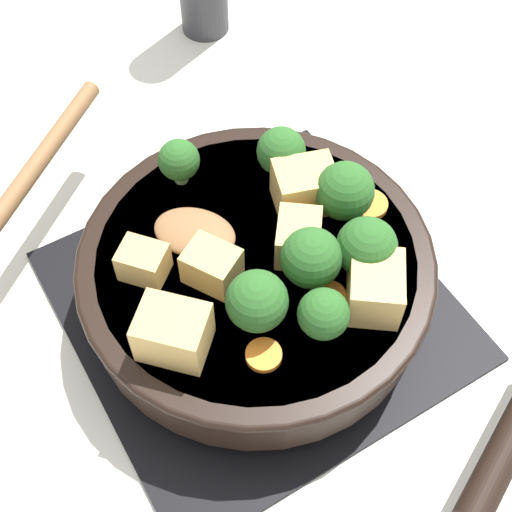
{
  "coord_description": "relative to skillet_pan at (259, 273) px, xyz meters",
  "views": [
    {
      "loc": [
        -0.28,
        0.17,
        0.54
      ],
      "look_at": [
        0.0,
        0.0,
        0.08
      ],
      "focal_mm": 50.0,
      "sensor_mm": 36.0,
      "label": 1
    }
  ],
  "objects": [
    {
      "name": "carrot_slice_orange_thin",
      "position": [
        -0.06,
        -0.03,
        0.02
      ],
      "size": [
        0.03,
        0.03,
        0.01
      ],
      "primitive_type": "cylinder",
      "color": "orange",
      "rests_on": "skillet_pan"
    },
    {
      "name": "broccoli_floret_north_edge",
      "position": [
        0.1,
        0.02,
        0.05
      ],
      "size": [
        0.04,
        0.04,
        0.04
      ],
      "color": "#709956",
      "rests_on": "skillet_pan"
    },
    {
      "name": "carrot_slice_edge_slice",
      "position": [
        -0.08,
        0.04,
        0.02
      ],
      "size": [
        0.03,
        0.03,
        0.01
      ],
      "primitive_type": "cylinder",
      "color": "orange",
      "rests_on": "skillet_pan"
    },
    {
      "name": "broccoli_floret_center_top",
      "position": [
        0.01,
        -0.08,
        0.05
      ],
      "size": [
        0.05,
        0.05,
        0.05
      ],
      "color": "#709956",
      "rests_on": "skillet_pan"
    },
    {
      "name": "broccoli_floret_south_cluster",
      "position": [
        0.07,
        -0.06,
        0.05
      ],
      "size": [
        0.04,
        0.04,
        0.05
      ],
      "color": "#709956",
      "rests_on": "skillet_pan"
    },
    {
      "name": "broccoli_floret_west_rim",
      "position": [
        -0.05,
        0.03,
        0.05
      ],
      "size": [
        0.05,
        0.05,
        0.05
      ],
      "color": "#709956",
      "rests_on": "skillet_pan"
    },
    {
      "name": "broccoli_floret_near_spoon",
      "position": [
        -0.05,
        -0.06,
        0.05
      ],
      "size": [
        0.05,
        0.05,
        0.05
      ],
      "color": "#709956",
      "rests_on": "skillet_pan"
    },
    {
      "name": "front_burner_grate",
      "position": [
        0.0,
        0.0,
        -0.04
      ],
      "size": [
        0.31,
        0.31,
        0.03
      ],
      "color": "black",
      "rests_on": "ground_plane"
    },
    {
      "name": "tofu_cube_back_piece",
      "position": [
        -0.01,
        -0.03,
        0.04
      ],
      "size": [
        0.05,
        0.05,
        0.03
      ],
      "primitive_type": "cube",
      "rotation": [
        0.0,
        0.0,
        5.63
      ],
      "color": "tan",
      "rests_on": "skillet_pan"
    },
    {
      "name": "tofu_cube_east_chunk",
      "position": [
        -0.04,
        0.09,
        0.04
      ],
      "size": [
        0.06,
        0.06,
        0.04
      ],
      "primitive_type": "cube",
      "rotation": [
        0.0,
        0.0,
        0.77
      ],
      "color": "tan",
      "rests_on": "skillet_pan"
    },
    {
      "name": "skillet_pan",
      "position": [
        0.0,
        0.0,
        0.0
      ],
      "size": [
        0.4,
        0.32,
        0.05
      ],
      "color": "black",
      "rests_on": "front_burner_grate"
    },
    {
      "name": "ground_plane",
      "position": [
        0.0,
        0.0,
        -0.06
      ],
      "size": [
        2.4,
        2.4,
        0.0
      ],
      "primitive_type": "plane",
      "color": "silver"
    },
    {
      "name": "tofu_cube_west_chunk",
      "position": [
        0.03,
        -0.06,
        0.04
      ],
      "size": [
        0.05,
        0.06,
        0.04
      ],
      "primitive_type": "cube",
      "rotation": [
        0.0,
        0.0,
        1.26
      ],
      "color": "tan",
      "rests_on": "skillet_pan"
    },
    {
      "name": "tofu_cube_near_handle",
      "position": [
        -0.08,
        -0.05,
        0.04
      ],
      "size": [
        0.06,
        0.06,
        0.04
      ],
      "primitive_type": "cube",
      "rotation": [
        0.0,
        0.0,
        5.64
      ],
      "color": "tan",
      "rests_on": "skillet_pan"
    },
    {
      "name": "broccoli_floret_east_rim",
      "position": [
        -0.04,
        -0.02,
        0.05
      ],
      "size": [
        0.05,
        0.05,
        0.05
      ],
      "color": "#709956",
      "rests_on": "skillet_pan"
    },
    {
      "name": "broccoli_floret_mid_floret",
      "position": [
        -0.08,
        -0.0,
        0.05
      ],
      "size": [
        0.04,
        0.04,
        0.05
      ],
      "color": "#709956",
      "rests_on": "skillet_pan"
    },
    {
      "name": "tofu_cube_front_piece",
      "position": [
        -0.0,
        0.04,
        0.04
      ],
      "size": [
        0.05,
        0.05,
        0.03
      ],
      "primitive_type": "cube",
      "rotation": [
        0.0,
        0.0,
        0.53
      ],
      "color": "tan",
      "rests_on": "skillet_pan"
    },
    {
      "name": "wooden_spoon",
      "position": [
        0.11,
        0.09,
        0.03
      ],
      "size": [
        0.25,
        0.24,
        0.02
      ],
      "color": "brown",
      "rests_on": "skillet_pan"
    },
    {
      "name": "tofu_cube_center_large",
      "position": [
        0.03,
        0.08,
        0.04
      ],
      "size": [
        0.05,
        0.04,
        0.03
      ],
      "primitive_type": "cube",
      "rotation": [
        0.0,
        0.0,
        3.85
      ],
      "color": "tan",
      "rests_on": "skillet_pan"
    },
    {
      "name": "carrot_slice_near_center",
      "position": [
        -0.0,
        -0.11,
        0.02
      ],
      "size": [
        0.03,
        0.03,
        0.01
      ],
      "primitive_type": "cylinder",
      "color": "orange",
      "rests_on": "skillet_pan"
    }
  ]
}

